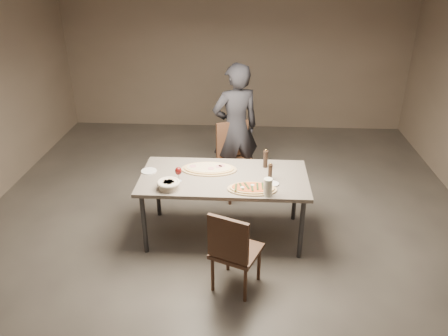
# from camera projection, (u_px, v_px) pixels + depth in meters

# --- Properties ---
(room) EXTENTS (7.00, 7.00, 7.00)m
(room) POSITION_uv_depth(u_px,v_px,m) (224.00, 119.00, 4.40)
(room) COLOR #5A544E
(room) RESTS_ON ground
(dining_table) EXTENTS (1.80, 0.90, 0.75)m
(dining_table) POSITION_uv_depth(u_px,v_px,m) (224.00, 181.00, 4.71)
(dining_table) COLOR slate
(dining_table) RESTS_ON ground
(zucchini_pizza) EXTENTS (0.51, 0.28, 0.05)m
(zucchini_pizza) POSITION_uv_depth(u_px,v_px,m) (252.00, 188.00, 4.41)
(zucchini_pizza) COLOR tan
(zucchini_pizza) RESTS_ON dining_table
(ham_pizza) EXTENTS (0.62, 0.34, 0.04)m
(ham_pizza) POSITION_uv_depth(u_px,v_px,m) (209.00, 169.00, 4.82)
(ham_pizza) COLOR tan
(ham_pizza) RESTS_ON dining_table
(bread_basket) EXTENTS (0.24, 0.24, 0.08)m
(bread_basket) POSITION_uv_depth(u_px,v_px,m) (169.00, 184.00, 4.43)
(bread_basket) COLOR beige
(bread_basket) RESTS_ON dining_table
(oil_dish) EXTENTS (0.12, 0.12, 0.01)m
(oil_dish) POSITION_uv_depth(u_px,v_px,m) (273.00, 184.00, 4.52)
(oil_dish) COLOR white
(oil_dish) RESTS_ON dining_table
(pepper_mill_left) EXTENTS (0.06, 0.06, 0.22)m
(pepper_mill_left) POSITION_uv_depth(u_px,v_px,m) (266.00, 159.00, 4.85)
(pepper_mill_left) COLOR black
(pepper_mill_left) RESTS_ON dining_table
(pepper_mill_right) EXTENTS (0.05, 0.05, 0.19)m
(pepper_mill_right) POSITION_uv_depth(u_px,v_px,m) (270.00, 172.00, 4.59)
(pepper_mill_right) COLOR black
(pepper_mill_right) RESTS_ON dining_table
(carafe) EXTENTS (0.09, 0.09, 0.18)m
(carafe) POSITION_uv_depth(u_px,v_px,m) (268.00, 187.00, 4.28)
(carafe) COLOR silver
(carafe) RESTS_ON dining_table
(wine_glass) EXTENTS (0.07, 0.07, 0.16)m
(wine_glass) POSITION_uv_depth(u_px,v_px,m) (178.00, 172.00, 4.54)
(wine_glass) COLOR silver
(wine_glass) RESTS_ON dining_table
(side_plate) EXTENTS (0.17, 0.17, 0.01)m
(side_plate) POSITION_uv_depth(u_px,v_px,m) (149.00, 171.00, 4.79)
(side_plate) COLOR white
(side_plate) RESTS_ON dining_table
(chair_near) EXTENTS (0.54, 0.54, 0.87)m
(chair_near) POSITION_uv_depth(u_px,v_px,m) (233.00, 248.00, 3.98)
(chair_near) COLOR #452B1D
(chair_near) RESTS_ON ground
(chair_far) EXTENTS (0.61, 0.61, 0.97)m
(chair_far) POSITION_uv_depth(u_px,v_px,m) (235.00, 155.00, 5.67)
(chair_far) COLOR #452B1D
(chair_far) RESTS_ON ground
(diner) EXTENTS (0.73, 0.62, 1.71)m
(diner) POSITION_uv_depth(u_px,v_px,m) (236.00, 128.00, 5.67)
(diner) COLOR black
(diner) RESTS_ON ground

